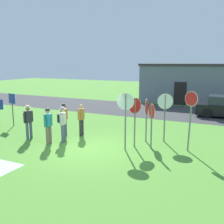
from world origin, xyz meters
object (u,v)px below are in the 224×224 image
(stop_sign_center_cluster, at_px, (125,112))
(stop_sign_leaning_right, at_px, (135,114))
(person_in_teal, at_px, (64,118))
(stop_sign_tallest, at_px, (147,112))
(person_with_sunhat, at_px, (81,118))
(person_on_left, at_px, (48,124))
(stop_sign_nearest, at_px, (165,109))
(info_panel_leftmost, at_px, (12,104))
(person_in_blue, at_px, (28,120))
(person_in_dark_shirt, at_px, (63,122))
(stop_sign_far_back, at_px, (152,119))
(stop_sign_low_front, at_px, (191,112))

(stop_sign_center_cluster, xyz_separation_m, stop_sign_leaning_right, (0.22, 0.60, -0.18))
(person_in_teal, bearing_deg, stop_sign_tallest, 12.41)
(person_with_sunhat, bearing_deg, person_on_left, -108.63)
(stop_sign_nearest, distance_m, info_panel_leftmost, 9.16)
(person_in_teal, relative_size, person_in_blue, 1.00)
(person_in_dark_shirt, relative_size, person_on_left, 1.00)
(stop_sign_nearest, relative_size, person_in_blue, 1.37)
(stop_sign_center_cluster, relative_size, stop_sign_tallest, 1.20)
(stop_sign_leaning_right, xyz_separation_m, info_panel_leftmost, (-8.08, 0.48, -0.18))
(stop_sign_nearest, relative_size, stop_sign_leaning_right, 1.04)
(stop_sign_far_back, bearing_deg, stop_sign_nearest, 78.09)
(person_in_teal, bearing_deg, info_panel_leftmost, 174.38)
(person_in_teal, bearing_deg, stop_sign_far_back, 0.35)
(stop_sign_leaning_right, relative_size, info_panel_leftmost, 1.15)
(stop_sign_center_cluster, distance_m, person_with_sunhat, 3.28)
(stop_sign_leaning_right, xyz_separation_m, person_in_blue, (-5.24, -1.19, -0.58))
(person_on_left, bearing_deg, person_with_sunhat, 71.37)
(person_in_dark_shirt, bearing_deg, stop_sign_leaning_right, 13.48)
(stop_sign_low_front, xyz_separation_m, person_in_blue, (-7.60, -1.72, -0.77))
(stop_sign_leaning_right, bearing_deg, person_in_dark_shirt, -166.52)
(stop_sign_far_back, bearing_deg, stop_sign_leaning_right, -171.98)
(stop_sign_nearest, height_order, stop_sign_tallest, stop_sign_nearest)
(stop_sign_center_cluster, height_order, stop_sign_nearest, stop_sign_center_cluster)
(stop_sign_far_back, distance_m, person_in_dark_shirt, 4.30)
(stop_sign_far_back, bearing_deg, info_panel_leftmost, 177.57)
(stop_sign_leaning_right, relative_size, person_in_teal, 1.32)
(stop_sign_leaning_right, xyz_separation_m, stop_sign_far_back, (0.75, 0.11, -0.18))
(stop_sign_center_cluster, bearing_deg, stop_sign_nearest, 58.13)
(stop_sign_center_cluster, relative_size, stop_sign_far_back, 1.25)
(stop_sign_center_cluster, bearing_deg, person_with_sunhat, 159.67)
(person_in_blue, relative_size, person_with_sunhat, 1.03)
(stop_sign_center_cluster, relative_size, stop_sign_low_front, 0.97)
(stop_sign_leaning_right, relative_size, person_with_sunhat, 1.36)
(stop_sign_far_back, relative_size, person_with_sunhat, 1.21)
(stop_sign_tallest, height_order, person_with_sunhat, stop_sign_tallest)
(person_on_left, distance_m, info_panel_leftmost, 4.66)
(stop_sign_far_back, relative_size, person_in_blue, 1.18)
(person_in_blue, bearing_deg, info_panel_leftmost, 149.50)
(stop_sign_nearest, xyz_separation_m, stop_sign_tallest, (-0.80, -0.39, -0.16))
(stop_sign_far_back, bearing_deg, person_in_teal, -179.65)
(person_with_sunhat, distance_m, info_panel_leftmost, 4.91)
(stop_sign_leaning_right, distance_m, person_in_dark_shirt, 3.57)
(stop_sign_far_back, xyz_separation_m, info_panel_leftmost, (-8.84, 0.37, -0.00))
(stop_sign_center_cluster, distance_m, stop_sign_tallest, 1.69)
(stop_sign_nearest, height_order, stop_sign_far_back, stop_sign_nearest)
(stop_sign_nearest, distance_m, person_in_blue, 6.81)
(stop_sign_low_front, relative_size, person_with_sunhat, 1.56)
(person_in_dark_shirt, relative_size, person_in_blue, 1.00)
(person_with_sunhat, xyz_separation_m, info_panel_leftmost, (-4.89, -0.02, 0.43))
(stop_sign_nearest, bearing_deg, person_in_blue, -157.61)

